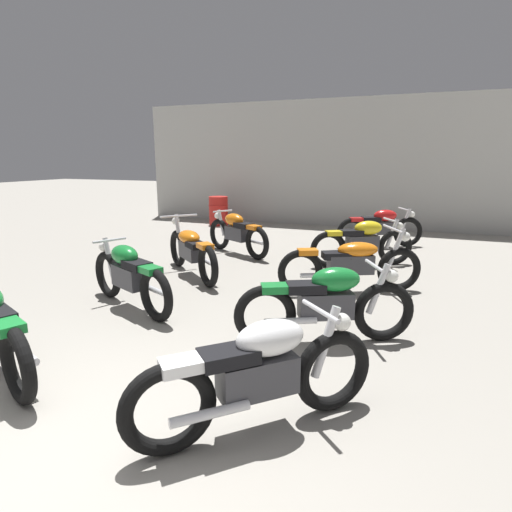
# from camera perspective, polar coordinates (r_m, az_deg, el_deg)

# --- Properties ---
(ground_plane) EXTENTS (60.00, 60.00, 0.00)m
(ground_plane) POSITION_cam_1_polar(r_m,az_deg,el_deg) (3.40, -28.78, -24.08)
(ground_plane) COLOR gray
(back_wall) EXTENTS (12.62, 0.24, 3.60)m
(back_wall) POSITION_cam_1_polar(r_m,az_deg,el_deg) (12.71, 11.66, 12.03)
(back_wall) COLOR #B2B2AD
(back_wall) RESTS_ON ground
(motorcycle_left_row_1) EXTENTS (1.84, 0.91, 0.88)m
(motorcycle_left_row_1) POSITION_cam_1_polar(r_m,az_deg,el_deg) (5.86, -16.66, -2.43)
(motorcycle_left_row_1) COLOR black
(motorcycle_left_row_1) RESTS_ON ground
(motorcycle_left_row_2) EXTENTS (1.72, 1.49, 0.97)m
(motorcycle_left_row_2) POSITION_cam_1_polar(r_m,az_deg,el_deg) (7.27, -8.70, 0.87)
(motorcycle_left_row_2) COLOR black
(motorcycle_left_row_2) RESTS_ON ground
(motorcycle_left_row_3) EXTENTS (1.77, 1.05, 0.88)m
(motorcycle_left_row_3) POSITION_cam_1_polar(r_m,az_deg,el_deg) (8.82, -2.57, 3.19)
(motorcycle_left_row_3) COLOR black
(motorcycle_left_row_3) RESTS_ON ground
(motorcycle_right_row_0) EXTENTS (1.46, 1.48, 0.88)m
(motorcycle_right_row_0) POSITION_cam_1_polar(r_m,az_deg,el_deg) (3.17, 0.40, -15.40)
(motorcycle_right_row_0) COLOR black
(motorcycle_right_row_0) RESTS_ON ground
(motorcycle_right_row_1) EXTENTS (1.81, 0.99, 0.88)m
(motorcycle_right_row_1) POSITION_cam_1_polar(r_m,az_deg,el_deg) (4.62, 9.45, -6.20)
(motorcycle_right_row_1) COLOR black
(motorcycle_right_row_1) RESTS_ON ground
(motorcycle_right_row_2) EXTENTS (1.99, 1.13, 0.97)m
(motorcycle_right_row_2) POSITION_cam_1_polar(r_m,az_deg,el_deg) (6.42, 12.69, -0.93)
(motorcycle_right_row_2) COLOR black
(motorcycle_right_row_2) RESTS_ON ground
(motorcycle_right_row_3) EXTENTS (1.76, 1.09, 0.88)m
(motorcycle_right_row_3) POSITION_cam_1_polar(r_m,az_deg,el_deg) (8.06, 14.14, 1.87)
(motorcycle_right_row_3) COLOR black
(motorcycle_right_row_3) RESTS_ON ground
(motorcycle_right_row_4) EXTENTS (1.81, 0.98, 0.88)m
(motorcycle_right_row_4) POSITION_cam_1_polar(r_m,az_deg,el_deg) (9.91, 16.38, 3.76)
(motorcycle_right_row_4) COLOR black
(motorcycle_right_row_4) RESTS_ON ground
(oil_drum) EXTENTS (0.59, 0.59, 0.85)m
(oil_drum) POSITION_cam_1_polar(r_m,az_deg,el_deg) (12.77, -5.06, 6.06)
(oil_drum) COLOR red
(oil_drum) RESTS_ON ground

